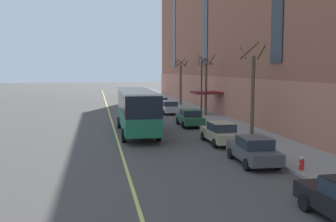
{
  "coord_description": "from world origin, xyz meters",
  "views": [
    {
      "loc": [
        -2.79,
        -29.23,
        5.26
      ],
      "look_at": [
        3.07,
        2.75,
        1.8
      ],
      "focal_mm": 42.0,
      "sensor_mm": 36.0,
      "label": 1
    }
  ],
  "objects_px": {
    "street_tree_far_downtown": "(181,80)",
    "street_tree_mid_block": "(252,89)",
    "parked_car_green_4": "(190,118)",
    "parked_car_silver_6": "(169,107)",
    "street_lamp": "(202,82)",
    "street_tree_far_uptown": "(206,83)",
    "parked_car_champagne_2": "(221,133)",
    "city_bus": "(137,109)",
    "parked_car_silver_3": "(160,103)",
    "parked_car_darkgray_0": "(253,150)",
    "fire_hydrant": "(302,163)"
  },
  "relations": [
    {
      "from": "street_tree_far_downtown",
      "to": "street_tree_mid_block",
      "type": "bearing_deg",
      "value": -90.05
    },
    {
      "from": "street_tree_mid_block",
      "to": "street_tree_far_downtown",
      "type": "distance_m",
      "value": 26.62
    },
    {
      "from": "parked_car_green_4",
      "to": "parked_car_silver_6",
      "type": "xyz_separation_m",
      "value": [
        -0.03,
        10.44,
        -0.0
      ]
    },
    {
      "from": "parked_car_silver_6",
      "to": "street_tree_far_downtown",
      "type": "relative_size",
      "value": 0.68
    },
    {
      "from": "street_lamp",
      "to": "parked_car_silver_6",
      "type": "bearing_deg",
      "value": 102.66
    },
    {
      "from": "street_tree_far_uptown",
      "to": "parked_car_champagne_2",
      "type": "bearing_deg",
      "value": -102.1
    },
    {
      "from": "street_tree_far_downtown",
      "to": "street_lamp",
      "type": "distance_m",
      "value": 18.19
    },
    {
      "from": "city_bus",
      "to": "parked_car_silver_3",
      "type": "xyz_separation_m",
      "value": [
        5.27,
        20.48,
        -1.3
      ]
    },
    {
      "from": "parked_car_silver_3",
      "to": "street_tree_far_downtown",
      "type": "height_order",
      "value": "street_tree_far_downtown"
    },
    {
      "from": "parked_car_darkgray_0",
      "to": "parked_car_green_4",
      "type": "relative_size",
      "value": 0.98
    },
    {
      "from": "street_tree_far_uptown",
      "to": "parked_car_darkgray_0",
      "type": "bearing_deg",
      "value": -98.99
    },
    {
      "from": "parked_car_champagne_2",
      "to": "street_tree_far_downtown",
      "type": "relative_size",
      "value": 0.67
    },
    {
      "from": "parked_car_green_4",
      "to": "street_tree_far_downtown",
      "type": "height_order",
      "value": "street_tree_far_downtown"
    },
    {
      "from": "city_bus",
      "to": "parked_car_champagne_2",
      "type": "height_order",
      "value": "city_bus"
    },
    {
      "from": "parked_car_silver_3",
      "to": "street_tree_far_downtown",
      "type": "relative_size",
      "value": 0.61
    },
    {
      "from": "fire_hydrant",
      "to": "parked_car_silver_3",
      "type": "bearing_deg",
      "value": 92.97
    },
    {
      "from": "city_bus",
      "to": "parked_car_darkgray_0",
      "type": "height_order",
      "value": "city_bus"
    },
    {
      "from": "parked_car_silver_3",
      "to": "street_tree_far_uptown",
      "type": "height_order",
      "value": "street_tree_far_uptown"
    },
    {
      "from": "parked_car_darkgray_0",
      "to": "parked_car_champagne_2",
      "type": "distance_m",
      "value": 6.06
    },
    {
      "from": "street_tree_mid_block",
      "to": "parked_car_champagne_2",
      "type": "bearing_deg",
      "value": -141.7
    },
    {
      "from": "city_bus",
      "to": "parked_car_darkgray_0",
      "type": "bearing_deg",
      "value": -64.19
    },
    {
      "from": "parked_car_champagne_2",
      "to": "street_tree_mid_block",
      "type": "relative_size",
      "value": 0.65
    },
    {
      "from": "parked_car_champagne_2",
      "to": "street_tree_mid_block",
      "type": "distance_m",
      "value": 5.29
    },
    {
      "from": "city_bus",
      "to": "street_lamp",
      "type": "bearing_deg",
      "value": 41.21
    },
    {
      "from": "city_bus",
      "to": "parked_car_green_4",
      "type": "relative_size",
      "value": 2.29
    },
    {
      "from": "parked_car_silver_6",
      "to": "parked_car_champagne_2",
      "type": "bearing_deg",
      "value": -89.7
    },
    {
      "from": "parked_car_silver_6",
      "to": "street_tree_mid_block",
      "type": "xyz_separation_m",
      "value": [
        3.54,
        -16.59,
        2.96
      ]
    },
    {
      "from": "street_tree_far_downtown",
      "to": "city_bus",
      "type": "bearing_deg",
      "value": -110.02
    },
    {
      "from": "street_lamp",
      "to": "parked_car_silver_3",
      "type": "bearing_deg",
      "value": 97.41
    },
    {
      "from": "street_tree_far_downtown",
      "to": "street_lamp",
      "type": "relative_size",
      "value": 1.14
    },
    {
      "from": "street_tree_far_uptown",
      "to": "street_lamp",
      "type": "relative_size",
      "value": 1.1
    },
    {
      "from": "parked_car_green_4",
      "to": "fire_hydrant",
      "type": "bearing_deg",
      "value": -84.4
    },
    {
      "from": "parked_car_silver_3",
      "to": "fire_hydrant",
      "type": "bearing_deg",
      "value": -87.03
    },
    {
      "from": "parked_car_champagne_2",
      "to": "street_tree_far_downtown",
      "type": "distance_m",
      "value": 29.68
    },
    {
      "from": "parked_car_silver_6",
      "to": "street_tree_mid_block",
      "type": "height_order",
      "value": "street_tree_mid_block"
    },
    {
      "from": "fire_hydrant",
      "to": "street_tree_mid_block",
      "type": "bearing_deg",
      "value": 80.59
    },
    {
      "from": "parked_car_darkgray_0",
      "to": "street_tree_mid_block",
      "type": "bearing_deg",
      "value": 68.26
    },
    {
      "from": "street_tree_far_downtown",
      "to": "parked_car_champagne_2",
      "type": "bearing_deg",
      "value": -96.73
    },
    {
      "from": "parked_car_silver_3",
      "to": "street_lamp",
      "type": "relative_size",
      "value": 0.7
    },
    {
      "from": "parked_car_silver_3",
      "to": "parked_car_silver_6",
      "type": "xyz_separation_m",
      "value": [
        0.04,
        -6.16,
        0.0
      ]
    },
    {
      "from": "city_bus",
      "to": "street_tree_far_uptown",
      "type": "distance_m",
      "value": 14.22
    },
    {
      "from": "city_bus",
      "to": "parked_car_darkgray_0",
      "type": "distance_m",
      "value": 12.35
    },
    {
      "from": "street_lamp",
      "to": "city_bus",
      "type": "bearing_deg",
      "value": -138.79
    },
    {
      "from": "city_bus",
      "to": "parked_car_darkgray_0",
      "type": "relative_size",
      "value": 2.35
    },
    {
      "from": "parked_car_silver_6",
      "to": "street_tree_far_downtown",
      "type": "xyz_separation_m",
      "value": [
        3.56,
        10.03,
        2.87
      ]
    },
    {
      "from": "parked_car_green_4",
      "to": "fire_hydrant",
      "type": "xyz_separation_m",
      "value": [
        1.69,
        -17.18,
        -0.29
      ]
    },
    {
      "from": "city_bus",
      "to": "parked_car_silver_6",
      "type": "height_order",
      "value": "city_bus"
    },
    {
      "from": "parked_car_darkgray_0",
      "to": "street_tree_far_uptown",
      "type": "xyz_separation_m",
      "value": [
        3.49,
        22.08,
        2.9
      ]
    },
    {
      "from": "city_bus",
      "to": "parked_car_silver_3",
      "type": "bearing_deg",
      "value": 75.58
    },
    {
      "from": "parked_car_champagne_2",
      "to": "parked_car_silver_3",
      "type": "distance_m",
      "value": 25.48
    }
  ]
}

